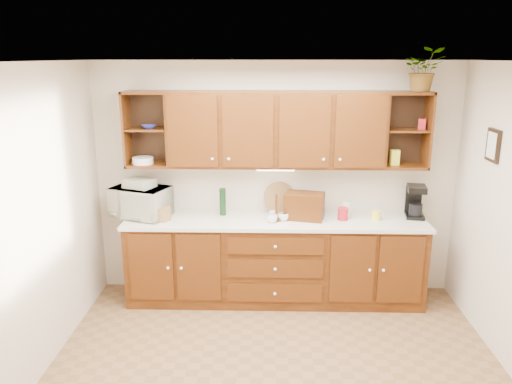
# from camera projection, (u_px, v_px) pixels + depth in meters

# --- Properties ---
(floor) EXTENTS (4.00, 4.00, 0.00)m
(floor) POSITION_uv_depth(u_px,v_px,m) (276.00, 378.00, 4.23)
(floor) COLOR brown
(floor) RESTS_ON ground
(ceiling) EXTENTS (4.00, 4.00, 0.00)m
(ceiling) POSITION_uv_depth(u_px,v_px,m) (280.00, 62.00, 3.54)
(ceiling) COLOR white
(ceiling) RESTS_ON back_wall
(back_wall) EXTENTS (4.00, 0.00, 4.00)m
(back_wall) POSITION_uv_depth(u_px,v_px,m) (275.00, 180.00, 5.57)
(back_wall) COLOR beige
(back_wall) RESTS_ON floor
(left_wall) EXTENTS (0.00, 3.50, 3.50)m
(left_wall) POSITION_uv_depth(u_px,v_px,m) (25.00, 232.00, 3.94)
(left_wall) COLOR beige
(left_wall) RESTS_ON floor
(base_cabinets) EXTENTS (3.20, 0.60, 0.90)m
(base_cabinets) POSITION_uv_depth(u_px,v_px,m) (275.00, 261.00, 5.51)
(base_cabinets) COLOR #321505
(base_cabinets) RESTS_ON floor
(countertop) EXTENTS (3.24, 0.64, 0.04)m
(countertop) POSITION_uv_depth(u_px,v_px,m) (275.00, 221.00, 5.37)
(countertop) COLOR silver
(countertop) RESTS_ON base_cabinets
(upper_cabinets) EXTENTS (3.20, 0.33, 0.80)m
(upper_cabinets) POSITION_uv_depth(u_px,v_px,m) (277.00, 129.00, 5.26)
(upper_cabinets) COLOR #321505
(upper_cabinets) RESTS_ON back_wall
(undercabinet_light) EXTENTS (0.40, 0.05, 0.02)m
(undercabinet_light) POSITION_uv_depth(u_px,v_px,m) (276.00, 169.00, 5.32)
(undercabinet_light) COLOR white
(undercabinet_light) RESTS_ON upper_cabinets
(framed_picture) EXTENTS (0.03, 0.24, 0.30)m
(framed_picture) POSITION_uv_depth(u_px,v_px,m) (493.00, 145.00, 4.56)
(framed_picture) COLOR black
(framed_picture) RESTS_ON right_wall
(wicker_basket) EXTENTS (0.28, 0.28, 0.15)m
(wicker_basket) POSITION_uv_depth(u_px,v_px,m) (161.00, 213.00, 5.33)
(wicker_basket) COLOR olive
(wicker_basket) RESTS_ON countertop
(microwave) EXTENTS (0.70, 0.58, 0.33)m
(microwave) POSITION_uv_depth(u_px,v_px,m) (141.00, 202.00, 5.43)
(microwave) COLOR silver
(microwave) RESTS_ON countertop
(towel_stack) EXTENTS (0.37, 0.32, 0.09)m
(towel_stack) POSITION_uv_depth(u_px,v_px,m) (139.00, 183.00, 5.38)
(towel_stack) COLOR #E5C86C
(towel_stack) RESTS_ON microwave
(wine_bottle) EXTENTS (0.09, 0.09, 0.30)m
(wine_bottle) POSITION_uv_depth(u_px,v_px,m) (223.00, 202.00, 5.48)
(wine_bottle) COLOR black
(wine_bottle) RESTS_ON countertop
(woven_tray) EXTENTS (0.36, 0.17, 0.35)m
(woven_tray) POSITION_uv_depth(u_px,v_px,m) (279.00, 212.00, 5.61)
(woven_tray) COLOR olive
(woven_tray) RESTS_ON countertop
(bread_box) EXTENTS (0.46, 0.34, 0.29)m
(bread_box) POSITION_uv_depth(u_px,v_px,m) (304.00, 206.00, 5.36)
(bread_box) COLOR #321505
(bread_box) RESTS_ON countertop
(mug_tree) EXTENTS (0.24, 0.25, 0.30)m
(mug_tree) POSITION_uv_depth(u_px,v_px,m) (276.00, 216.00, 5.32)
(mug_tree) COLOR #321505
(mug_tree) RESTS_ON countertop
(canister_red) EXTENTS (0.15, 0.15, 0.13)m
(canister_red) POSITION_uv_depth(u_px,v_px,m) (343.00, 214.00, 5.34)
(canister_red) COLOR #AE1920
(canister_red) RESTS_ON countertop
(canister_white) EXTENTS (0.09, 0.09, 0.17)m
(canister_white) POSITION_uv_depth(u_px,v_px,m) (346.00, 210.00, 5.42)
(canister_white) COLOR white
(canister_white) RESTS_ON countertop
(canister_yellow) EXTENTS (0.12, 0.12, 0.10)m
(canister_yellow) POSITION_uv_depth(u_px,v_px,m) (376.00, 215.00, 5.33)
(canister_yellow) COLOR yellow
(canister_yellow) RESTS_ON countertop
(coffee_maker) EXTENTS (0.23, 0.27, 0.36)m
(coffee_maker) POSITION_uv_depth(u_px,v_px,m) (415.00, 202.00, 5.41)
(coffee_maker) COLOR black
(coffee_maker) RESTS_ON countertop
(bowl_stack) EXTENTS (0.20, 0.20, 0.04)m
(bowl_stack) POSITION_uv_depth(u_px,v_px,m) (149.00, 127.00, 5.26)
(bowl_stack) COLOR navy
(bowl_stack) RESTS_ON upper_cabinets
(plate_stack) EXTENTS (0.25, 0.25, 0.07)m
(plate_stack) POSITION_uv_depth(u_px,v_px,m) (143.00, 161.00, 5.36)
(plate_stack) COLOR white
(plate_stack) RESTS_ON upper_cabinets
(pantry_box_yellow) EXTENTS (0.10, 0.08, 0.16)m
(pantry_box_yellow) POSITION_uv_depth(u_px,v_px,m) (395.00, 157.00, 5.29)
(pantry_box_yellow) COLOR yellow
(pantry_box_yellow) RESTS_ON upper_cabinets
(pantry_box_red) EXTENTS (0.09, 0.08, 0.11)m
(pantry_box_red) POSITION_uv_depth(u_px,v_px,m) (422.00, 124.00, 5.19)
(pantry_box_red) COLOR #AE1920
(pantry_box_red) RESTS_ON upper_cabinets
(potted_plant) EXTENTS (0.44, 0.39, 0.43)m
(potted_plant) POSITION_uv_depth(u_px,v_px,m) (424.00, 70.00, 5.01)
(potted_plant) COLOR #999999
(potted_plant) RESTS_ON upper_cabinets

